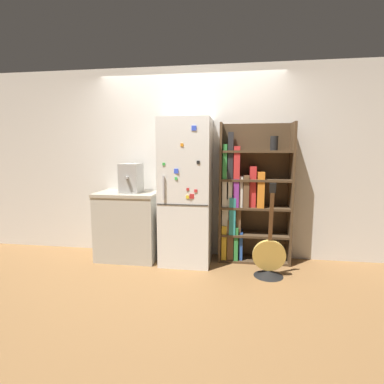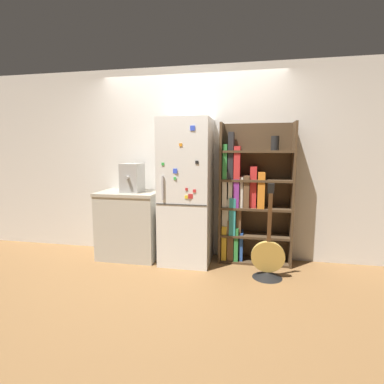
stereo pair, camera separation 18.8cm
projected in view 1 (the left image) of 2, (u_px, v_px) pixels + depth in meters
name	position (u px, v px, depth m)	size (l,w,h in m)	color
ground_plane	(185.00, 265.00, 3.89)	(16.00, 16.00, 0.00)	olive
wall_back	(190.00, 163.00, 4.18)	(8.00, 0.05, 2.60)	silver
refrigerator	(186.00, 192.00, 3.90)	(0.64, 0.63, 1.88)	white
bookshelf	(246.00, 199.00, 3.97)	(0.93, 0.33, 1.83)	#4C3823
kitchen_counter	(129.00, 225.00, 4.11)	(0.82, 0.59, 0.92)	#BCB7A8
espresso_machine	(131.00, 178.00, 4.01)	(0.25, 0.36, 0.39)	#A5A39E
guitar	(269.00, 263.00, 3.52)	(0.39, 0.35, 1.12)	black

